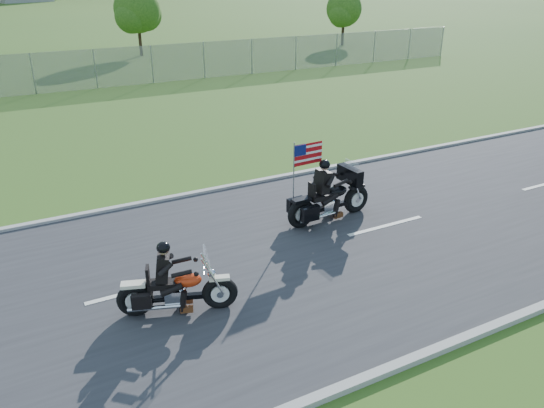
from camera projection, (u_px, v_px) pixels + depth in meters
ground at (236, 267)px, 11.24m from camera, size 420.00×420.00×0.00m
road at (236, 266)px, 11.23m from camera, size 120.00×8.00×0.04m
curb_north at (175, 197)px, 14.49m from camera, size 120.00×0.18×0.12m
curb_south at (346, 387)px, 7.94m from camera, size 120.00×0.18×0.12m
tree_fence_near at (138, 12)px, 36.87m from camera, size 3.52×3.28×4.75m
tree_fence_far at (344, 11)px, 42.16m from camera, size 3.08×2.87×4.20m
motorcycle_lead at (175, 291)px, 9.56m from camera, size 2.12×1.00×1.47m
motorcycle_follow at (329, 199)px, 13.09m from camera, size 2.44×0.81×2.03m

